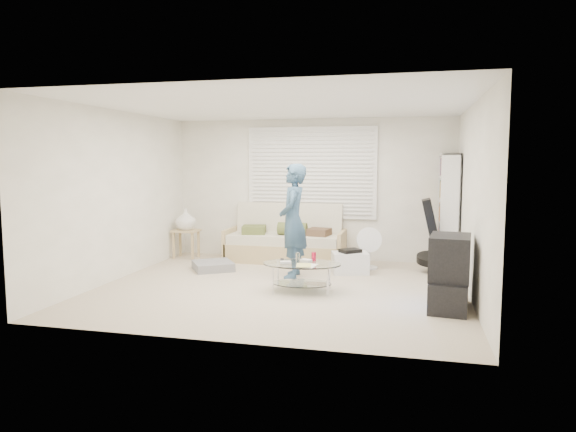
% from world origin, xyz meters
% --- Properties ---
extents(ground, '(5.00, 5.00, 0.00)m').
position_xyz_m(ground, '(0.00, 0.00, 0.00)').
color(ground, tan).
rests_on(ground, ground).
extents(room_shell, '(5.02, 4.52, 2.51)m').
position_xyz_m(room_shell, '(0.00, 0.48, 1.63)').
color(room_shell, beige).
rests_on(room_shell, ground).
extents(window_blinds, '(2.32, 0.08, 1.62)m').
position_xyz_m(window_blinds, '(0.00, 2.20, 1.55)').
color(window_blinds, silver).
rests_on(window_blinds, ground).
extents(futon_sofa, '(2.07, 0.83, 1.01)m').
position_xyz_m(futon_sofa, '(-0.39, 1.87, 0.33)').
color(futon_sofa, tan).
rests_on(futon_sofa, ground).
extents(grey_floor_pillow, '(0.83, 0.83, 0.13)m').
position_xyz_m(grey_floor_pillow, '(-1.36, 0.86, 0.07)').
color(grey_floor_pillow, slate).
rests_on(grey_floor_pillow, ground).
extents(side_table, '(0.45, 0.37, 0.90)m').
position_xyz_m(side_table, '(-2.22, 1.73, 0.67)').
color(side_table, tan).
rests_on(side_table, ground).
extents(bookshelf, '(0.30, 0.79, 1.88)m').
position_xyz_m(bookshelf, '(2.32, 1.80, 0.94)').
color(bookshelf, white).
rests_on(bookshelf, ground).
extents(guitar_case, '(0.45, 0.43, 1.15)m').
position_xyz_m(guitar_case, '(2.09, 1.47, 0.51)').
color(guitar_case, black).
rests_on(guitar_case, ground).
extents(floor_fan, '(0.42, 0.28, 0.69)m').
position_xyz_m(floor_fan, '(1.10, 1.55, 0.40)').
color(floor_fan, white).
rests_on(floor_fan, ground).
extents(storage_bin, '(0.63, 0.52, 0.38)m').
position_xyz_m(storage_bin, '(0.83, 1.13, 0.17)').
color(storage_bin, white).
rests_on(storage_bin, ground).
extents(tv_unit, '(0.53, 0.86, 0.89)m').
position_xyz_m(tv_unit, '(2.20, -0.55, 0.43)').
color(tv_unit, black).
rests_on(tv_unit, ground).
extents(coffee_table, '(1.11, 0.76, 0.51)m').
position_xyz_m(coffee_table, '(0.33, -0.17, 0.31)').
color(coffee_table, silver).
rests_on(coffee_table, ground).
extents(standing_person, '(0.48, 0.67, 1.72)m').
position_xyz_m(standing_person, '(0.02, 0.67, 0.86)').
color(standing_person, navy).
rests_on(standing_person, ground).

